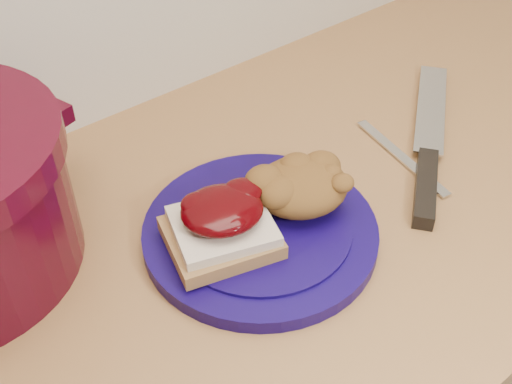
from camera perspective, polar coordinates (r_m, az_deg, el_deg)
plate at (r=0.72m, az=0.38°, el=-3.62°), size 0.34×0.34×0.02m
sandwich at (r=0.68m, az=-3.07°, el=-2.91°), size 0.13×0.12×0.06m
stuffing_mound at (r=0.72m, az=4.04°, el=0.48°), size 0.13×0.13×0.05m
chef_knife at (r=0.84m, az=14.98°, el=2.48°), size 0.30×0.24×0.02m
butter_knife at (r=0.85m, az=12.79°, el=3.09°), size 0.04×0.18×0.00m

